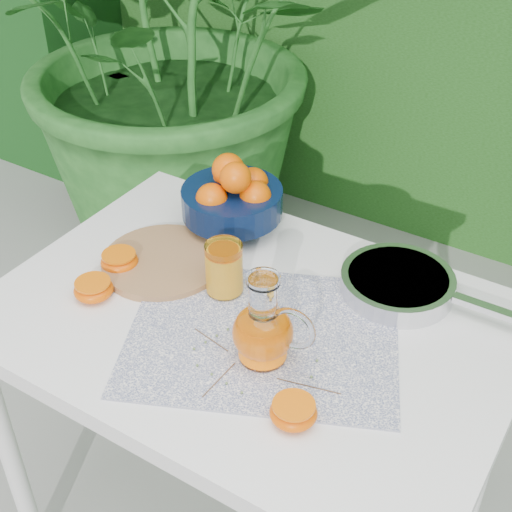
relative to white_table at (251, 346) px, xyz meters
The scene contains 10 objects.
potted_plant_left 1.40m from the white_table, 131.51° to the left, with size 1.68×1.68×1.68m, color #1D531C.
white_table is the anchor object (origin of this frame).
placemat 0.11m from the white_table, 36.76° to the right, with size 0.50×0.39×0.00m, color #0E1C4F.
cutting_board 0.26m from the white_table, behind, with size 0.26×0.26×0.02m, color #946942.
fruit_bowl 0.35m from the white_table, 129.32° to the left, with size 0.29×0.29×0.18m.
juice_pitcher 0.19m from the white_table, 46.00° to the right, with size 0.16×0.12×0.18m.
juice_tumbler 0.16m from the white_table, 157.48° to the left, with size 0.09×0.09×0.11m.
saute_pan 0.32m from the white_table, 45.43° to the left, with size 0.40×0.23×0.04m.
orange_halves 0.20m from the white_table, 142.43° to the right, with size 0.59×0.24×0.04m.
thyme_sprigs 0.17m from the white_table, 59.63° to the right, with size 0.31×0.18×0.01m.
Camera 1 is at (0.59, -0.78, 1.65)m, focal length 50.00 mm.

